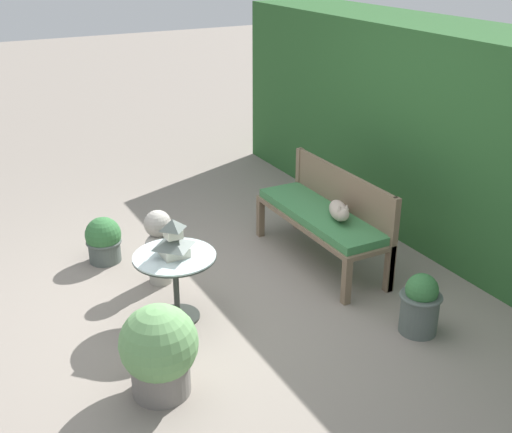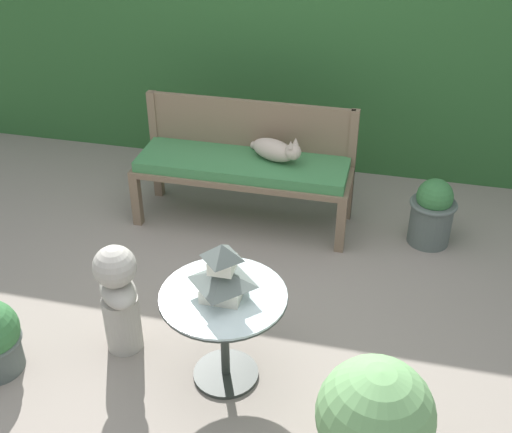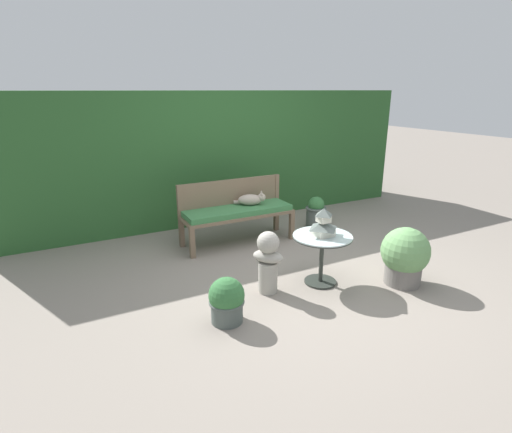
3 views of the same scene
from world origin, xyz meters
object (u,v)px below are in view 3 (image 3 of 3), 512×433
at_px(patio_table, 322,246).
at_px(garden_bust, 268,260).
at_px(potted_plant_bench_right, 227,300).
at_px(garden_bench, 238,213).
at_px(cat, 251,199).
at_px(potted_plant_bench_left, 405,256).
at_px(potted_plant_path_edge, 316,212).
at_px(pagoda_birdhouse, 323,224).

relative_size(patio_table, garden_bust, 0.96).
height_order(patio_table, potted_plant_bench_right, patio_table).
height_order(garden_bench, garden_bust, garden_bust).
height_order(cat, garden_bust, cat).
xyz_separation_m(cat, potted_plant_bench_right, (-1.11, -1.71, -0.35)).
relative_size(garden_bust, potted_plant_bench_left, 1.05).
distance_m(potted_plant_path_edge, potted_plant_bench_right, 2.75).
bearing_deg(potted_plant_bench_right, patio_table, 10.90).
bearing_deg(potted_plant_bench_left, cat, 113.26).
bearing_deg(potted_plant_path_edge, patio_table, -123.85).
height_order(garden_bench, cat, cat).
bearing_deg(potted_plant_bench_left, pagoda_birdhouse, 151.72).
bearing_deg(cat, potted_plant_bench_left, -44.53).
bearing_deg(patio_table, cat, 92.27).
xyz_separation_m(garden_bench, potted_plant_bench_left, (1.03, -1.86, -0.10)).
height_order(garden_bust, potted_plant_bench_left, garden_bust).
bearing_deg(pagoda_birdhouse, patio_table, 104.04).
bearing_deg(garden_bench, pagoda_birdhouse, -79.15).
bearing_deg(cat, garden_bust, -88.42).
xyz_separation_m(cat, garden_bust, (-0.53, -1.40, -0.21)).
bearing_deg(patio_table, potted_plant_path_edge, 56.15).
bearing_deg(potted_plant_bench_right, potted_plant_bench_left, -5.39).
distance_m(cat, patio_table, 1.50).
relative_size(potted_plant_bench_left, potted_plant_bench_right, 1.47).
xyz_separation_m(garden_bust, potted_plant_bench_right, (-0.58, -0.31, -0.14)).
distance_m(patio_table, pagoda_birdhouse, 0.24).
xyz_separation_m(pagoda_birdhouse, garden_bust, (-0.59, 0.09, -0.30)).
distance_m(pagoda_birdhouse, potted_plant_bench_left, 0.92).
bearing_deg(patio_table, potted_plant_bench_right, -169.10).
xyz_separation_m(garden_bench, patio_table, (0.28, -1.45, 0.01)).
height_order(potted_plant_path_edge, potted_plant_bench_right, potted_plant_path_edge).
bearing_deg(patio_table, potted_plant_bench_left, -28.28).
distance_m(cat, potted_plant_path_edge, 1.10).
bearing_deg(cat, pagoda_birdhouse, -65.52).
height_order(patio_table, potted_plant_path_edge, patio_table).
distance_m(garden_bench, potted_plant_path_edge, 1.28).
bearing_deg(potted_plant_path_edge, cat, 179.62).
bearing_deg(potted_plant_path_edge, potted_plant_bench_right, -141.72).
height_order(garden_bust, potted_plant_bench_right, garden_bust).
distance_m(pagoda_birdhouse, potted_plant_bench_right, 1.27).
bearing_deg(garden_bust, cat, 120.97).
distance_m(cat, pagoda_birdhouse, 1.49).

